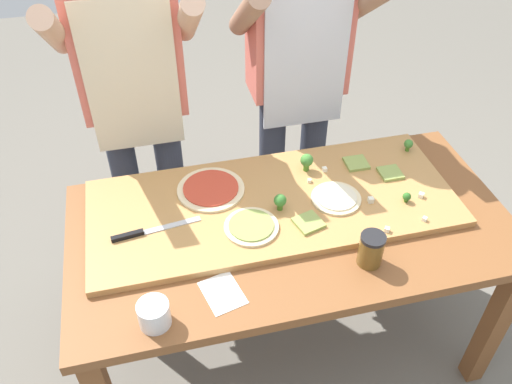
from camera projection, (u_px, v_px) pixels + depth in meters
name	position (u px, v px, depth m)	size (l,w,h in m)	color
ground_plane	(284.00, 341.00, 2.37)	(8.00, 8.00, 0.00)	#6B665B
prep_table	(291.00, 242.00, 1.94)	(1.57, 0.79, 0.74)	brown
cutting_board	(273.00, 203.00, 1.94)	(1.33, 0.55, 0.03)	#B27F47
chefs_knife	(144.00, 232.00, 1.80)	(0.31, 0.06, 0.02)	#B7BABF
pizza_whole_cheese_artichoke	(336.00, 198.00, 1.93)	(0.18, 0.18, 0.02)	beige
pizza_whole_pesto_green	(251.00, 226.00, 1.82)	(0.19, 0.19, 0.02)	beige
pizza_whole_tomato_red	(211.00, 189.00, 1.96)	(0.25, 0.25, 0.02)	beige
pizza_slice_near_left	(356.00, 163.00, 2.08)	(0.09, 0.09, 0.01)	#899E4C
pizza_slice_far_left	(390.00, 173.00, 2.04)	(0.08, 0.08, 0.01)	#899E4C
pizza_slice_center	(309.00, 223.00, 1.83)	(0.09, 0.09, 0.01)	#899E4C
broccoli_floret_back_left	(408.00, 144.00, 2.13)	(0.04, 0.04, 0.05)	#487A23
broccoli_floret_front_left	(307.00, 161.00, 2.03)	(0.05, 0.05, 0.07)	#487A23
broccoli_floret_center_right	(280.00, 201.00, 1.87)	(0.05, 0.05, 0.07)	#3F7220
broccoli_floret_back_mid	(407.00, 197.00, 1.91)	(0.03, 0.03, 0.04)	#366618
cheese_crumble_a	(325.00, 169.00, 2.05)	(0.02, 0.02, 0.02)	white
cheese_crumble_b	(309.00, 181.00, 2.00)	(0.01, 0.01, 0.01)	silver
cheese_crumble_c	(387.00, 230.00, 1.80)	(0.02, 0.02, 0.02)	white
cheese_crumble_d	(425.00, 219.00, 1.84)	(0.01, 0.01, 0.01)	white
cheese_crumble_e	(421.00, 195.00, 1.94)	(0.02, 0.02, 0.02)	white
cheese_crumble_f	(371.00, 200.00, 1.91)	(0.02, 0.02, 0.02)	silver
flour_cup	(154.00, 315.00, 1.54)	(0.10, 0.10, 0.08)	white
sauce_jar	(371.00, 250.00, 1.70)	(0.08, 0.08, 0.12)	brown
recipe_note	(223.00, 293.00, 1.64)	(0.11, 0.15, 0.00)	white
cook_left	(134.00, 88.00, 2.08)	(0.54, 0.39, 1.67)	#333847
cook_right	(298.00, 68.00, 2.20)	(0.54, 0.39, 1.67)	#333847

